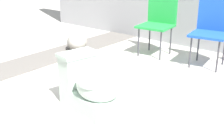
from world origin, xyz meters
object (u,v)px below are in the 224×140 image
Objects in this scene: folding_chair_left at (159,19)px; folding_chair_middle at (212,26)px; toilet at (92,87)px; boulder_near at (77,41)px.

folding_chair_middle is at bearing 85.08° from folding_chair_left.
boulder_near is at bearing 150.48° from toilet.
folding_chair_left is 1.00× the size of folding_chair_middle.
toilet is at bearing -40.56° from boulder_near.
toilet reaches higher than boulder_near.
toilet is 0.83× the size of folding_chair_left.
boulder_near is at bearing -63.87° from folding_chair_left.
folding_chair_middle is 1.95m from boulder_near.
folding_chair_left is at bearing 114.54° from toilet.
folding_chair_left is at bearing -97.31° from folding_chair_middle.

